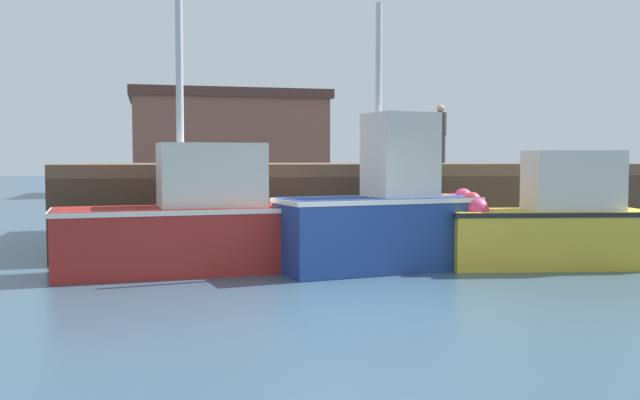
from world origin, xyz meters
The scene contains 8 objects.
ground centered at (0.00, 0.00, -0.05)m, with size 120.00×160.00×0.10m.
pier centered at (2.85, 7.62, 1.51)m, with size 14.83×6.95×1.82m.
fishing_boat_near_left centered at (-2.10, 3.47, 0.85)m, with size 4.31×1.76×5.24m.
fishing_boat_near_right centered at (1.20, 2.95, 0.95)m, with size 3.65×1.88×4.59m.
fishing_boat_mid centered at (4.18, 2.54, 0.81)m, with size 3.79×1.97×2.08m.
rowboat centered at (5.56, 3.55, 0.15)m, with size 2.03×1.01×0.33m.
dockworker centered at (5.26, 9.84, 2.64)m, with size 0.34×0.34×1.64m.
warehouse centered at (1.66, 31.81, 2.88)m, with size 10.83×7.10×5.73m.
Camera 1 is at (-2.73, -8.55, 1.92)m, focal length 39.26 mm.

